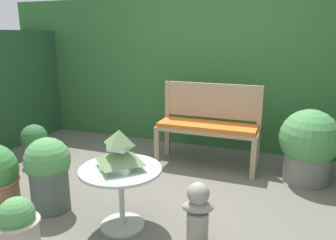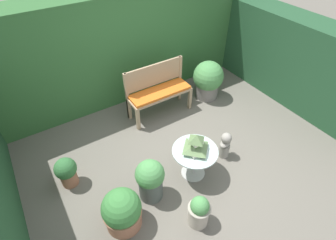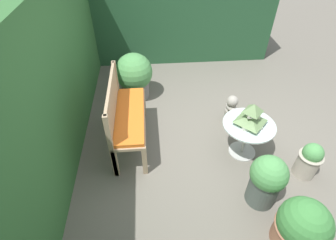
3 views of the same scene
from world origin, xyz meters
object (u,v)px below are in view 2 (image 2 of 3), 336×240
patio_table (195,156)px  potted_plant_patio_mid (150,179)px  potted_plant_table_far (208,80)px  garden_bust (225,145)px  potted_plant_path_edge (122,211)px  pagoda_birdhouse (196,144)px  potted_plant_hedge_corner (199,211)px  potted_plant_table_near (67,171)px  garden_bench (160,94)px

patio_table → potted_plant_patio_mid: size_ratio=0.98×
potted_plant_patio_mid → potted_plant_table_far: potted_plant_table_far is taller
patio_table → garden_bust: bearing=2.2°
potted_plant_path_edge → pagoda_birdhouse: bearing=7.5°
patio_table → potted_plant_hedge_corner: 0.82m
patio_table → potted_plant_path_edge: size_ratio=1.08×
potted_plant_hedge_corner → potted_plant_table_near: bearing=129.3°
garden_bust → potted_plant_hedge_corner: 1.29m
garden_bench → patio_table: size_ratio=1.80×
garden_bust → potted_plant_table_near: size_ratio=0.98×
garden_bench → potted_plant_table_far: (1.14, -0.04, -0.04)m
garden_bench → patio_table: (-0.33, -1.55, -0.04)m
patio_table → potted_plant_table_near: patio_table is taller
potted_plant_table_far → potted_plant_hedge_corner: (-1.90, -2.19, -0.16)m
potted_plant_patio_mid → potted_plant_path_edge: 0.56m
potted_plant_hedge_corner → potted_plant_table_far: bearing=49.1°
garden_bust → potted_plant_table_near: (-2.34, 0.83, 0.02)m
patio_table → garden_bust: (0.65, 0.03, -0.16)m
garden_bench → potted_plant_table_near: garden_bench is taller
patio_table → potted_plant_patio_mid: bearing=179.0°
patio_table → potted_plant_hedge_corner: bearing=-122.1°
garden_bust → potted_plant_patio_mid: 1.41m
pagoda_birdhouse → garden_bust: size_ratio=0.68×
potted_plant_table_near → potted_plant_hedge_corner: (1.26, -1.54, -0.02)m
potted_plant_hedge_corner → potted_plant_path_edge: (-0.84, 0.51, 0.04)m
pagoda_birdhouse → potted_plant_path_edge: bearing=-172.5°
patio_table → potted_plant_table_far: potted_plant_table_far is taller
pagoda_birdhouse → potted_plant_patio_mid: pagoda_birdhouse is taller
potted_plant_path_edge → garden_bench: bearing=46.9°
potted_plant_table_near → potted_plant_path_edge: potted_plant_path_edge is taller
garden_bust → potted_plant_hedge_corner: bearing=-164.2°
pagoda_birdhouse → potted_plant_patio_mid: bearing=179.0°
potted_plant_patio_mid → garden_bust: bearing=0.5°
garden_bench → patio_table: bearing=-102.2°
pagoda_birdhouse → potted_plant_path_edge: (-1.27, -0.17, -0.37)m
garden_bench → potted_plant_table_far: potted_plant_table_far is taller
garden_bust → potted_plant_path_edge: potted_plant_path_edge is taller
potted_plant_table_far → potted_plant_path_edge: bearing=-148.6°
garden_bust → potted_plant_table_far: bearing=43.5°
garden_bust → patio_table: bearing=164.7°
potted_plant_patio_mid → potted_plant_table_far: bearing=33.9°
patio_table → potted_plant_table_near: bearing=153.1°
patio_table → potted_plant_table_near: size_ratio=1.34×
potted_plant_hedge_corner → potted_plant_path_edge: 0.99m
pagoda_birdhouse → potted_plant_table_far: 2.12m
potted_plant_hedge_corner → potted_plant_path_edge: potted_plant_path_edge is taller
garden_bench → garden_bust: (0.32, -1.52, -0.21)m
potted_plant_patio_mid → potted_plant_table_near: potted_plant_patio_mid is taller
pagoda_birdhouse → garden_bust: 0.77m
garden_bust → potted_plant_table_near: potted_plant_table_near is taller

